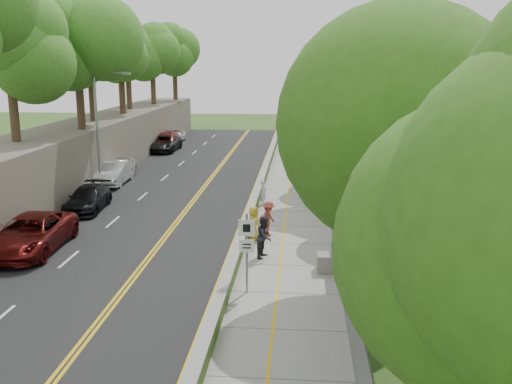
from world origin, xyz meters
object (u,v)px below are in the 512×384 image
Objects in this scene: person_far at (315,154)px; construction_barrel at (317,161)px; car_2 at (30,234)px; painter_0 at (253,223)px; concrete_block at (330,263)px; streetlight at (100,122)px; signpost at (247,244)px.

construction_barrel is at bearing 108.52° from person_far.
painter_0 is at bearing 10.93° from car_2.
concrete_block is 25.55m from person_far.
person_far is (3.45, 21.67, -0.03)m from painter_0.
signpost is (11.51, -17.02, -2.68)m from streetlight.
signpost is 4.37m from concrete_block.
construction_barrel is 0.57× the size of person_far.
concrete_block is at bearing -44.56° from streetlight.
streetlight is 18.08m from construction_barrel.
concrete_block is 0.65× the size of painter_0.
person_far is at bearing 36.92° from streetlight.
signpost reaches higher than painter_0.
construction_barrel reaches higher than concrete_block.
streetlight is at bearing 135.44° from concrete_block.
painter_0 is at bearing -99.94° from construction_barrel.
painter_0 is (-3.55, 3.88, 0.49)m from concrete_block.
signpost is at bearing -96.96° from construction_barrel.
concrete_block is at bearing 104.72° from person_far.
construction_barrel is (3.25, 26.61, -1.44)m from signpost.
car_2 is at bearing 127.27° from painter_0.
person_far reaches higher than car_2.
signpost reaches higher than concrete_block.
signpost is 6.45m from painter_0.
painter_0 is (10.11, 2.38, 0.04)m from car_2.
person_far is (3.15, 28.03, -1.08)m from signpost.
signpost reaches higher than construction_barrel.
car_2 is 27.61m from person_far.
concrete_block is at bearing -8.60° from car_2.
construction_barrel is at bearing 56.55° from car_2.
signpost is 3.27× the size of construction_barrel.
painter_0 is (11.21, -10.65, -3.73)m from streetlight.
construction_barrel is 26.44m from car_2.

